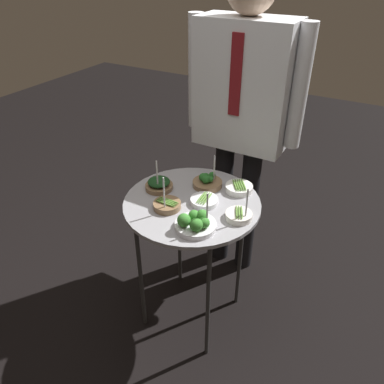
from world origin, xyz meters
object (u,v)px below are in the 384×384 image
at_px(bowl_broccoli_far_rim, 207,181).
at_px(serving_cart, 192,213).
at_px(bowl_asparagus_near_rim, 239,188).
at_px(bowl_spinach_back_right, 159,184).
at_px(bowl_asparagus_front_left, 167,205).
at_px(bowl_asparagus_front_center, 204,201).
at_px(waiter_figure, 243,101).
at_px(bowl_asparagus_mid_right, 239,215).
at_px(bowl_broccoli_front_right, 195,223).

bearing_deg(bowl_broccoli_far_rim, serving_cart, -88.49).
relative_size(bowl_asparagus_near_rim, bowl_spinach_back_right, 0.76).
height_order(bowl_asparagus_near_rim, bowl_spinach_back_right, bowl_spinach_back_right).
bearing_deg(bowl_broccoli_far_rim, bowl_asparagus_near_rim, 11.90).
distance_m(serving_cart, bowl_spinach_back_right, 0.21).
relative_size(bowl_asparagus_front_left, bowl_asparagus_near_rim, 1.35).
distance_m(bowl_asparagus_front_center, bowl_spinach_back_right, 0.24).
xyz_separation_m(bowl_broccoli_far_rim, waiter_figure, (0.02, 0.34, 0.29)).
height_order(bowl_asparagus_front_left, bowl_broccoli_far_rim, bowl_asparagus_front_left).
bearing_deg(bowl_asparagus_near_rim, bowl_asparagus_front_left, -128.09).
bearing_deg(bowl_asparagus_front_center, waiter_figure, 94.55).
height_order(bowl_spinach_back_right, bowl_asparagus_mid_right, bowl_spinach_back_right).
height_order(bowl_asparagus_front_left, bowl_asparagus_front_center, bowl_asparagus_front_left).
xyz_separation_m(bowl_spinach_back_right, waiter_figure, (0.20, 0.47, 0.29)).
bearing_deg(bowl_broccoli_far_rim, bowl_asparagus_front_left, -105.08).
relative_size(bowl_asparagus_mid_right, waiter_figure, 0.10).
distance_m(bowl_spinach_back_right, bowl_asparagus_mid_right, 0.42).
bearing_deg(bowl_spinach_back_right, waiter_figure, 66.98).
distance_m(bowl_broccoli_front_right, waiter_figure, 0.72).
height_order(bowl_broccoli_far_rim, bowl_asparagus_mid_right, bowl_asparagus_mid_right).
height_order(bowl_asparagus_near_rim, bowl_broccoli_front_right, bowl_broccoli_front_right).
height_order(bowl_broccoli_far_rim, bowl_broccoli_front_right, bowl_broccoli_front_right).
distance_m(bowl_broccoli_far_rim, bowl_asparagus_mid_right, 0.29).
xyz_separation_m(bowl_broccoli_front_right, bowl_asparagus_mid_right, (0.13, 0.15, -0.01)).
bearing_deg(bowl_broccoli_front_right, bowl_asparagus_mid_right, 49.61).
distance_m(bowl_asparagus_near_rim, bowl_asparagus_front_center, 0.19).
bearing_deg(bowl_asparagus_near_rim, bowl_asparagus_mid_right, -67.01).
bearing_deg(bowl_spinach_back_right, bowl_broccoli_far_rim, 36.08).
distance_m(serving_cart, bowl_asparagus_near_rim, 0.25).
xyz_separation_m(serving_cart, waiter_figure, (0.02, 0.49, 0.37)).
xyz_separation_m(bowl_asparagus_front_left, bowl_broccoli_front_right, (0.18, -0.07, 0.01)).
height_order(bowl_broccoli_front_right, waiter_figure, waiter_figure).
distance_m(bowl_broccoli_far_rim, bowl_broccoli_front_right, 0.33).
bearing_deg(bowl_asparagus_mid_right, bowl_asparagus_front_center, 170.58).
height_order(bowl_broccoli_far_rim, bowl_asparagus_front_center, bowl_broccoli_far_rim).
distance_m(bowl_asparagus_front_left, bowl_asparagus_mid_right, 0.31).
xyz_separation_m(bowl_asparagus_front_center, bowl_broccoli_front_right, (0.05, -0.18, 0.02)).
bearing_deg(serving_cart, bowl_asparagus_near_rim, 51.03).
bearing_deg(waiter_figure, bowl_asparagus_mid_right, -66.94).
relative_size(bowl_asparagus_front_center, bowl_spinach_back_right, 0.75).
xyz_separation_m(bowl_broccoli_far_rim, bowl_spinach_back_right, (-0.18, -0.13, 0.00)).
bearing_deg(waiter_figure, bowl_asparagus_near_rim, -66.90).
relative_size(bowl_broccoli_far_rim, bowl_asparagus_near_rim, 1.19).
relative_size(bowl_asparagus_front_left, bowl_asparagus_front_center, 1.38).
bearing_deg(bowl_asparagus_front_left, bowl_broccoli_far_rim, 74.92).
relative_size(bowl_spinach_back_right, bowl_asparagus_mid_right, 1.05).
distance_m(bowl_spinach_back_right, waiter_figure, 0.59).
bearing_deg(bowl_asparagus_mid_right, serving_cart, 176.39).
relative_size(bowl_asparagus_front_left, bowl_broccoli_far_rim, 1.13).
relative_size(bowl_asparagus_front_left, bowl_broccoli_front_right, 0.98).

